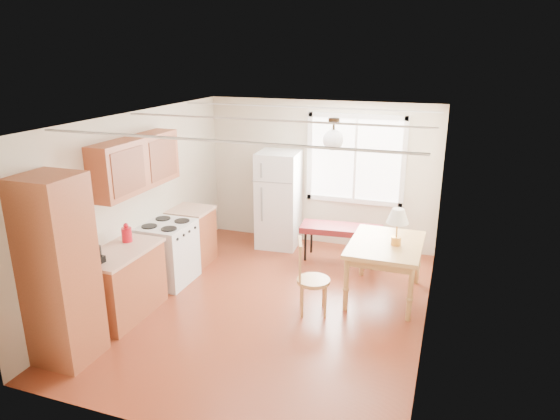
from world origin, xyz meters
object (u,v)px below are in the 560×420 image
at_px(refrigerator, 279,200).
at_px(bench, 341,230).
at_px(dining_table, 386,250).
at_px(chair, 306,272).

xyz_separation_m(refrigerator, bench, (1.19, -0.34, -0.30)).
relative_size(bench, dining_table, 1.04).
distance_m(bench, dining_table, 1.31).
xyz_separation_m(bench, chair, (-0.05, -1.79, 0.03)).
bearing_deg(chair, bench, 69.40).
bearing_deg(dining_table, bench, 130.14).
xyz_separation_m(dining_table, chair, (-0.89, -0.79, -0.13)).
bearing_deg(bench, refrigerator, 159.14).
bearing_deg(chair, dining_table, 22.65).
bearing_deg(bench, chair, -96.82).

